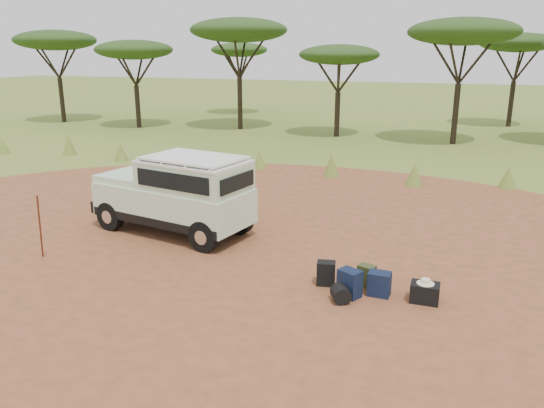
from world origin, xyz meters
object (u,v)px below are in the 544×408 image
(walking_staff, at_px, (40,227))
(safari_vehicle, at_px, (177,196))
(backpack_navy, at_px, (350,283))
(backpack_olive, at_px, (366,276))
(duffel_navy, at_px, (379,284))
(hard_case, at_px, (425,293))
(backpack_black, at_px, (326,273))

(walking_staff, bearing_deg, safari_vehicle, 4.94)
(backpack_navy, relative_size, backpack_olive, 1.21)
(duffel_navy, height_order, hard_case, duffel_navy)
(walking_staff, bearing_deg, backpack_navy, -44.98)
(safari_vehicle, xyz_separation_m, backpack_black, (4.31, -1.77, -0.74))
(safari_vehicle, distance_m, walking_staff, 3.26)
(safari_vehicle, distance_m, backpack_black, 4.72)
(backpack_black, distance_m, hard_case, 1.91)
(backpack_black, height_order, backpack_olive, backpack_black)
(walking_staff, height_order, backpack_black, walking_staff)
(backpack_black, distance_m, backpack_navy, 0.65)
(walking_staff, distance_m, hard_case, 8.17)
(backpack_navy, relative_size, duffel_navy, 1.15)
(backpack_navy, xyz_separation_m, duffel_navy, (0.52, 0.24, -0.04))
(backpack_olive, xyz_separation_m, duffel_navy, (0.30, -0.32, 0.01))
(backpack_olive, distance_m, duffel_navy, 0.44)
(hard_case, bearing_deg, backpack_navy, -170.07)
(hard_case, bearing_deg, backpack_olive, 164.34)
(backpack_black, relative_size, hard_case, 0.94)
(safari_vehicle, xyz_separation_m, hard_case, (6.21, -1.88, -0.80))
(backpack_navy, height_order, hard_case, backpack_navy)
(safari_vehicle, relative_size, backpack_olive, 9.96)
(safari_vehicle, relative_size, backpack_navy, 8.20)
(backpack_olive, bearing_deg, walking_staff, -151.71)
(walking_staff, height_order, duffel_navy, walking_staff)
(safari_vehicle, bearing_deg, hard_case, -5.93)
(walking_staff, bearing_deg, backpack_olive, -40.61)
(walking_staff, distance_m, backpack_black, 6.30)
(safari_vehicle, height_order, backpack_olive, safari_vehicle)
(backpack_olive, distance_m, hard_case, 1.18)
(walking_staff, relative_size, backpack_olive, 3.61)
(backpack_black, bearing_deg, backpack_olive, 3.86)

